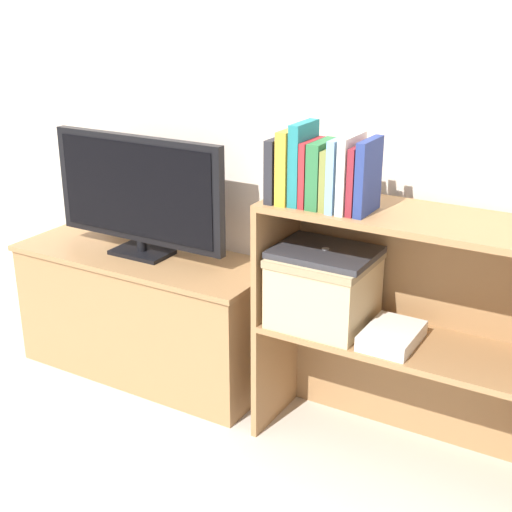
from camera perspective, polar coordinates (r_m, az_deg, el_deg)
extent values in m
plane|color=#BCB2A3|center=(2.52, -1.87, -13.70)|extent=(16.00, 16.00, 0.00)
cube|color=beige|center=(2.44, 2.96, 15.39)|extent=(10.00, 0.05, 2.40)
cube|color=olive|center=(2.79, -8.79, -4.74)|extent=(0.99, 0.36, 0.47)
cube|color=olive|center=(2.70, -9.07, -0.04)|extent=(1.01, 0.38, 0.02)
cube|color=black|center=(2.69, -9.09, 0.31)|extent=(0.22, 0.14, 0.02)
cylinder|color=black|center=(2.68, -9.13, 0.86)|extent=(0.04, 0.04, 0.04)
cube|color=black|center=(2.62, -9.39, 5.29)|extent=(0.72, 0.03, 0.39)
cube|color=black|center=(2.60, -9.67, 5.19)|extent=(0.67, 0.00, 0.34)
cube|color=olive|center=(2.49, 1.66, -8.53)|extent=(0.02, 0.32, 0.41)
cube|color=olive|center=(2.46, 12.83, -9.49)|extent=(0.89, 0.02, 0.41)
cube|color=olive|center=(2.24, 12.03, -6.84)|extent=(0.89, 0.32, 0.02)
cube|color=olive|center=(2.32, 1.77, 0.27)|extent=(0.02, 0.32, 0.40)
cube|color=olive|center=(2.29, 13.63, -0.64)|extent=(0.89, 0.02, 0.40)
cube|color=olive|center=(2.09, 12.84, 2.93)|extent=(0.89, 0.32, 0.02)
cube|color=#232328|center=(2.17, 1.97, 7.02)|extent=(0.03, 0.16, 0.19)
cube|color=gold|center=(2.15, 2.90, 7.25)|extent=(0.04, 0.15, 0.22)
cube|color=#1E7075|center=(2.13, 3.80, 7.42)|extent=(0.03, 0.14, 0.24)
cube|color=#B22328|center=(2.13, 4.46, 6.67)|extent=(0.02, 0.14, 0.19)
cube|color=#286638|center=(2.11, 5.29, 6.57)|extent=(0.04, 0.14, 0.20)
cube|color=olive|center=(2.10, 6.12, 6.22)|extent=(0.02, 0.14, 0.18)
cube|color=#709ECC|center=(2.09, 6.79, 6.58)|extent=(0.02, 0.16, 0.21)
cube|color=silver|center=(2.07, 7.60, 6.58)|extent=(0.02, 0.16, 0.22)
cube|color=maroon|center=(2.07, 8.27, 6.13)|extent=(0.02, 0.14, 0.20)
cube|color=navy|center=(2.05, 8.99, 6.29)|extent=(0.03, 0.14, 0.22)
cube|color=tan|center=(2.27, 5.46, -2.65)|extent=(0.29, 0.28, 0.23)
cube|color=#917E5B|center=(2.23, 5.55, -0.23)|extent=(0.30, 0.28, 0.02)
cube|color=#2D2D33|center=(2.22, 5.57, 0.30)|extent=(0.31, 0.24, 0.02)
cylinder|color=#99999E|center=(2.22, 5.58, 0.58)|extent=(0.02, 0.02, 0.00)
cube|color=silver|center=(2.21, 10.82, -6.29)|extent=(0.15, 0.22, 0.05)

